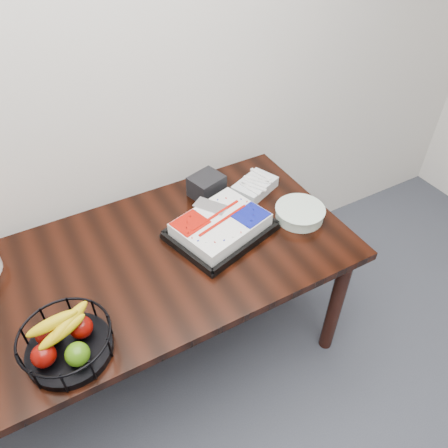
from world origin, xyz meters
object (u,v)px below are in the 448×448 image
cake_tray (221,226)px  napkin_box (207,186)px  table (148,274)px  fruit_basket (66,341)px  plate_stack (300,213)px

cake_tray → napkin_box: bearing=75.0°
table → cake_tray: cake_tray is taller
fruit_basket → napkin_box: 1.00m
table → cake_tray: 0.39m
cake_tray → fruit_basket: size_ratio=1.61×
plate_stack → napkin_box: (-0.30, 0.37, 0.03)m
napkin_box → cake_tray: bearing=-105.0°
cake_tray → table: bearing=179.1°
plate_stack → napkin_box: size_ratio=1.52×
table → plate_stack: (0.74, -0.09, 0.11)m
table → napkin_box: (0.44, 0.28, 0.14)m
table → fruit_basket: bearing=-144.1°
cake_tray → napkin_box: size_ratio=3.34×
cake_tray → napkin_box: 0.29m
fruit_basket → plate_stack: fruit_basket is taller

